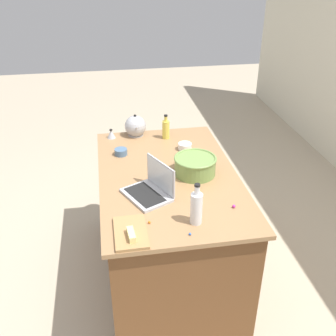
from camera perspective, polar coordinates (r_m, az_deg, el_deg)
ground_plane at (r=3.34m, az=0.00°, el=-14.34°), size 12.00×12.00×0.00m
island_counter at (r=3.05m, az=0.00°, el=-8.19°), size 1.54×0.96×0.90m
laptop at (r=2.55m, az=-2.46°, el=-2.96°), size 0.37×0.34×0.22m
mixing_bowl_large at (r=2.78m, az=3.90°, el=0.40°), size 0.30×0.30×0.13m
bottle_vinegar at (r=2.28m, az=4.09°, el=-5.67°), size 0.07×0.07×0.26m
bottle_oil at (r=3.30m, az=-0.31°, el=5.62°), size 0.06×0.06×0.21m
kettle at (r=3.36m, az=-4.69°, el=5.95°), size 0.21×0.18×0.20m
cutting_board at (r=2.26m, az=-5.38°, el=-9.17°), size 0.30×0.18×0.02m
butter_stick_left at (r=2.20m, az=-5.29°, el=-9.46°), size 0.11×0.05×0.04m
ramekin_small at (r=3.13m, az=2.44°, el=3.11°), size 0.11×0.11×0.05m
ramekin_medium at (r=3.07m, az=-6.76°, el=2.31°), size 0.10×0.10×0.05m
kitchen_timer at (r=3.35m, az=-8.14°, el=4.86°), size 0.07×0.07×0.08m
candy_0 at (r=2.24m, az=3.17°, el=-9.43°), size 0.01×0.01×0.01m
candy_1 at (r=2.75m, az=6.17°, el=-1.40°), size 0.02×0.02×0.02m
candy_2 at (r=2.54m, az=0.36°, el=-4.09°), size 0.02×0.02×0.02m
candy_3 at (r=2.67m, az=0.23°, el=-2.23°), size 0.02×0.02×0.02m
candy_4 at (r=2.32m, az=-2.70°, el=-7.77°), size 0.02×0.02×0.02m
candy_5 at (r=2.77m, az=-0.70°, el=-1.04°), size 0.02×0.02×0.02m
candy_6 at (r=2.48m, az=9.42°, el=-5.43°), size 0.02×0.02×0.02m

